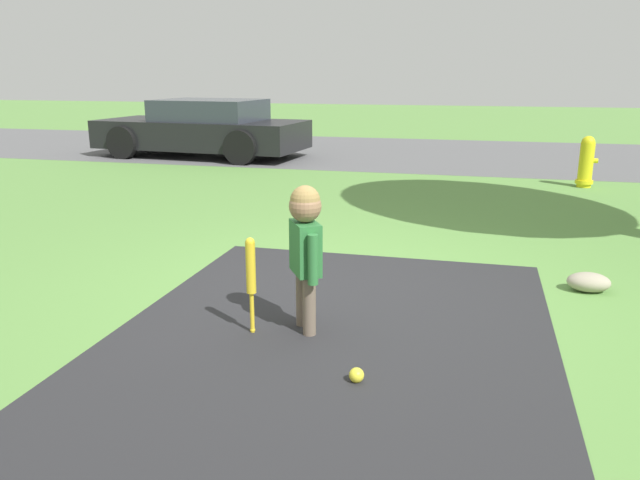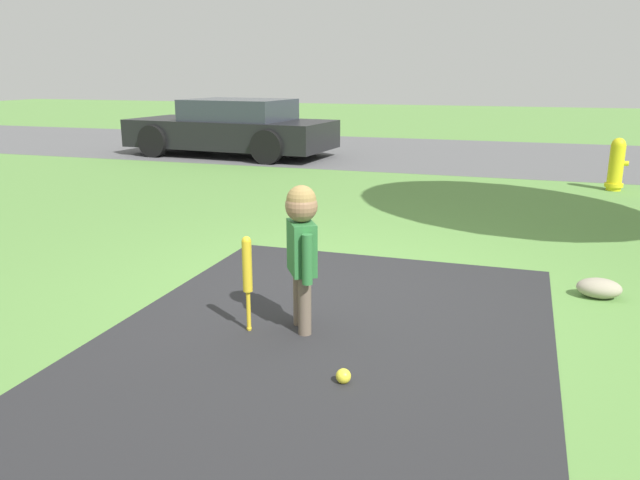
{
  "view_description": "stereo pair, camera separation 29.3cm",
  "coord_description": "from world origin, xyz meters",
  "px_view_note": "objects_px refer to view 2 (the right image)",
  "views": [
    {
      "loc": [
        1.04,
        -4.8,
        1.74
      ],
      "look_at": [
        -0.05,
        -0.5,
        0.55
      ],
      "focal_mm": 35.0,
      "sensor_mm": 36.0,
      "label": 1
    },
    {
      "loc": [
        1.33,
        -4.72,
        1.74
      ],
      "look_at": [
        -0.05,
        -0.5,
        0.55
      ],
      "focal_mm": 35.0,
      "sensor_mm": 36.0,
      "label": 2
    }
  ],
  "objects_px": {
    "baseball_bat": "(247,270)",
    "fire_hydrant": "(616,165)",
    "child": "(302,238)",
    "parked_car": "(232,128)",
    "sports_ball": "(343,376)"
  },
  "relations": [
    {
      "from": "baseball_bat",
      "to": "fire_hydrant",
      "type": "height_order",
      "value": "fire_hydrant"
    },
    {
      "from": "parked_car",
      "to": "fire_hydrant",
      "type": "bearing_deg",
      "value": 170.13
    },
    {
      "from": "baseball_bat",
      "to": "sports_ball",
      "type": "bearing_deg",
      "value": -32.28
    },
    {
      "from": "baseball_bat",
      "to": "fire_hydrant",
      "type": "distance_m",
      "value": 7.29
    },
    {
      "from": "sports_ball",
      "to": "child",
      "type": "bearing_deg",
      "value": 126.38
    },
    {
      "from": "child",
      "to": "fire_hydrant",
      "type": "distance_m",
      "value": 7.03
    },
    {
      "from": "baseball_bat",
      "to": "parked_car",
      "type": "relative_size",
      "value": 0.15
    },
    {
      "from": "fire_hydrant",
      "to": "sports_ball",
      "type": "bearing_deg",
      "value": -107.42
    },
    {
      "from": "baseball_bat",
      "to": "sports_ball",
      "type": "height_order",
      "value": "baseball_bat"
    },
    {
      "from": "baseball_bat",
      "to": "parked_car",
      "type": "xyz_separation_m",
      "value": [
        -4.24,
        8.55,
        0.14
      ]
    },
    {
      "from": "child",
      "to": "parked_car",
      "type": "relative_size",
      "value": 0.23
    },
    {
      "from": "child",
      "to": "baseball_bat",
      "type": "relative_size",
      "value": 1.5
    },
    {
      "from": "child",
      "to": "fire_hydrant",
      "type": "bearing_deg",
      "value": 125.59
    },
    {
      "from": "sports_ball",
      "to": "fire_hydrant",
      "type": "height_order",
      "value": "fire_hydrant"
    },
    {
      "from": "baseball_bat",
      "to": "parked_car",
      "type": "height_order",
      "value": "parked_car"
    }
  ]
}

